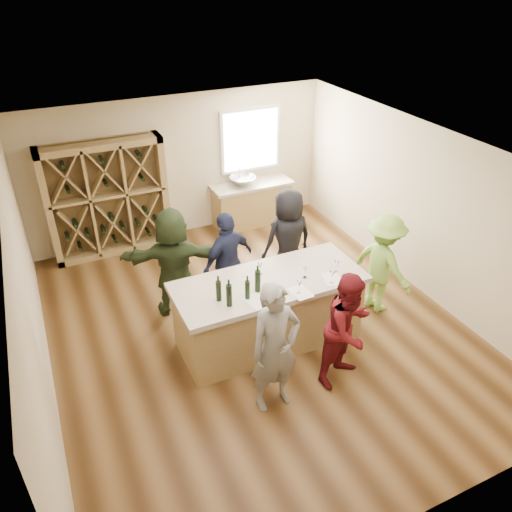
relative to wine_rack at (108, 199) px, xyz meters
name	(u,v)px	position (x,y,z in m)	size (l,w,h in m)	color
floor	(256,329)	(1.50, -3.27, -1.15)	(6.00, 7.00, 0.10)	#55391B
ceiling	(256,151)	(1.50, -3.27, 1.75)	(6.00, 7.00, 0.10)	white
wall_back	(180,166)	(1.50, 0.28, 0.30)	(6.00, 0.10, 2.80)	#C8B591
wall_front	(428,437)	(1.50, -6.82, 0.30)	(6.00, 0.10, 2.80)	#C8B591
wall_left	(25,304)	(-1.55, -3.27, 0.30)	(0.10, 7.00, 2.80)	#C8B591
wall_right	(424,209)	(4.55, -3.27, 0.30)	(0.10, 7.00, 2.80)	#C8B591
window_frame	(250,140)	(3.00, 0.20, 0.65)	(1.30, 0.06, 1.30)	white
window_pane	(251,140)	(3.00, 0.17, 0.65)	(1.18, 0.01, 1.18)	white
wine_rack	(108,199)	(0.00, 0.00, 0.00)	(2.20, 0.45, 2.20)	olive
back_counter_base	(252,205)	(2.90, -0.07, -0.67)	(1.60, 0.58, 0.86)	olive
back_counter_top	(252,185)	(2.90, -0.07, -0.21)	(1.70, 0.62, 0.06)	#B2A491
sink	(243,181)	(2.70, -0.07, -0.09)	(0.54, 0.54, 0.19)	silver
faucet	(239,175)	(2.70, 0.11, -0.03)	(0.02, 0.02, 0.30)	silver
tasting_counter_base	(269,313)	(1.54, -3.64, -0.60)	(2.60, 1.00, 1.00)	olive
tasting_counter_top	(269,283)	(1.54, -3.64, -0.06)	(2.72, 1.12, 0.08)	#B2A491
wine_bottle_a	(219,291)	(0.73, -3.77, 0.13)	(0.07, 0.07, 0.29)	black
wine_bottle_b	(229,295)	(0.81, -3.94, 0.14)	(0.08, 0.08, 0.32)	black
wine_bottle_d	(247,290)	(1.09, -3.89, 0.12)	(0.07, 0.07, 0.27)	black
wine_bottle_e	(258,281)	(1.29, -3.80, 0.14)	(0.08, 0.08, 0.32)	black
wine_glass_a	(268,299)	(1.28, -4.12, 0.06)	(0.06, 0.06, 0.17)	white
wine_glass_b	(299,287)	(1.76, -4.08, 0.08)	(0.08, 0.08, 0.20)	white
wine_glass_c	(332,277)	(2.30, -4.06, 0.08)	(0.07, 0.07, 0.20)	white
wine_glass_d	(305,273)	(2.03, -3.78, 0.06)	(0.06, 0.06, 0.16)	white
wine_glass_e	(336,267)	(2.50, -3.85, 0.07)	(0.07, 0.07, 0.18)	white
tasting_menu_a	(256,301)	(1.17, -4.00, -0.02)	(0.24, 0.33, 0.00)	white
tasting_menu_b	(301,292)	(1.80, -4.08, -0.02)	(0.24, 0.32, 0.00)	white
tasting_menu_c	(332,279)	(2.36, -3.98, -0.02)	(0.24, 0.33, 0.00)	white
person_near_left	(275,348)	(1.07, -4.76, -0.19)	(0.66, 0.48, 1.82)	slate
person_near_right	(349,329)	(2.15, -4.74, -0.28)	(0.80, 0.44, 1.64)	#590F14
person_server	(382,264)	(3.52, -3.65, -0.26)	(1.08, 0.50, 1.67)	#8CC64C
person_far_mid	(228,262)	(1.34, -2.58, -0.25)	(0.99, 0.51, 1.69)	#191E38
person_far_right	(288,240)	(2.48, -2.45, -0.21)	(0.87, 0.57, 1.79)	black
person_far_left	(174,263)	(0.54, -2.35, -0.19)	(1.68, 0.60, 1.81)	#263319
wine_glass_f	(260,269)	(1.49, -3.44, 0.07)	(0.07, 0.07, 0.18)	white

